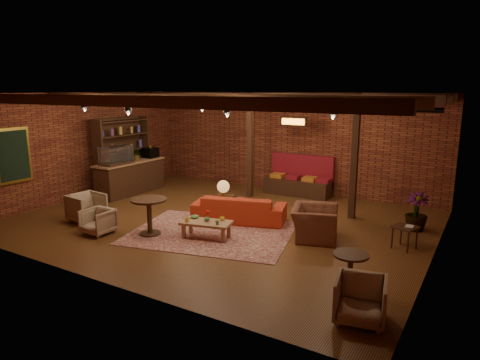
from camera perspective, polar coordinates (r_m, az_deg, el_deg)
The scene contains 29 objects.
floor at distance 10.99m, azimuth -2.68°, elevation -5.46°, with size 10.00×10.00×0.00m, color #381C0E.
ceiling at distance 10.48m, azimuth -2.86°, elevation 11.46°, with size 10.00×8.00×0.02m, color black.
wall_back at distance 14.08m, azimuth 6.33°, elevation 5.05°, with size 10.00×0.02×3.20m, color maroon.
wall_front at distance 7.68m, azimuth -19.55°, elevation -1.52°, with size 10.00×0.02×3.20m, color maroon.
wall_left at distance 14.00m, azimuth -20.11°, elevation 4.34°, with size 0.02×8.00×3.20m, color maroon.
wall_right at distance 8.91m, azimuth 25.06°, elevation -0.15°, with size 0.02×8.00×3.20m, color maroon.
ceiling_beams at distance 10.48m, azimuth -2.85°, elevation 10.81°, with size 9.80×6.40×0.22m, color black, non-canonical shape.
ceiling_pipe at distance 11.85m, azimuth 1.53°, elevation 9.86°, with size 0.12×0.12×9.60m, color black.
post_left at distance 13.12m, azimuth 1.36°, elevation 4.60°, with size 0.16×0.16×3.20m, color black.
post_right at distance 11.26m, azimuth 15.04°, elevation 2.93°, with size 0.16×0.16×3.20m, color black.
service_counter at distance 14.11m, azimuth -14.42°, elevation 1.46°, with size 0.80×2.50×1.60m, color black, non-canonical shape.
plant_counter at distance 14.11m, azimuth -13.65°, elevation 3.23°, with size 0.35×0.39×0.30m, color #337F33.
shelving_hutch at distance 14.40m, azimuth -15.35°, elevation 3.23°, with size 0.52×2.00×2.40m, color black, non-canonical shape.
chalkboard_menu at distance 12.63m, azimuth -27.99°, elevation 2.89°, with size 0.08×0.96×1.46m, color black.
banquette at distance 13.62m, azimuth 7.72°, elevation 0.07°, with size 2.10×0.70×1.00m, color maroon, non-canonical shape.
service_sign at distance 12.95m, azimuth 7.15°, elevation 7.75°, with size 0.86×0.06×0.30m, color orange.
ceiling_spotlights at distance 10.48m, azimuth -2.84°, elevation 9.61°, with size 6.40×4.40×0.28m, color black, non-canonical shape.
rug at distance 10.12m, azimuth -3.79°, elevation -7.01°, with size 3.67×2.81×0.01m, color maroon.
sofa at distance 10.85m, azimuth -0.08°, elevation -3.81°, with size 2.32×0.91×0.68m, color #AF2D18.
coffee_table at distance 9.70m, azimuth -4.57°, elevation -5.76°, with size 1.23×0.81×0.64m.
side_table_lamp at distance 11.00m, azimuth -2.25°, elevation -1.28°, with size 0.50×0.50×1.01m.
round_table_left at distance 10.04m, azimuth -12.01°, elevation -3.99°, with size 0.82×0.82×0.85m.
armchair_a at distance 11.54m, azimuth -19.79°, elevation -3.29°, with size 0.77×0.72×0.79m, color beige.
armchair_b at distance 10.48m, azimuth -18.44°, elevation -5.12°, with size 0.63×0.59×0.65m, color beige.
armchair_right at distance 9.72m, azimuth 9.93°, elevation -4.95°, with size 1.13×0.73×0.99m, color brown.
side_table_book at distance 9.65m, azimuth 21.16°, elevation -5.98°, with size 0.56×0.56×0.51m.
round_table_right at distance 7.37m, azimuth 14.49°, elevation -11.13°, with size 0.58×0.58×0.68m.
armchair_far at distance 6.62m, azimuth 15.78°, elevation -14.86°, with size 0.71×0.67×0.73m, color beige.
plant_tall at distance 10.78m, azimuth 22.85°, elevation 0.76°, with size 1.54×1.54×2.74m, color #4C7F4C.
Camera 1 is at (5.82, -8.71, 3.32)m, focal length 32.00 mm.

